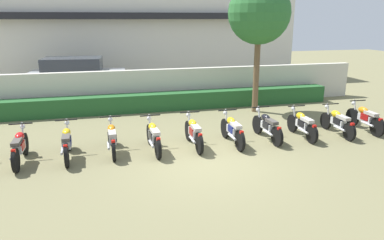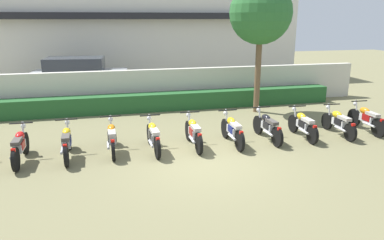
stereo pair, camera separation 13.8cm
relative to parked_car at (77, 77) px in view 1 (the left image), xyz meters
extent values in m
plane|color=olive|center=(3.67, -9.74, -0.94)|extent=(60.00, 60.00, 0.00)
cube|color=silver|center=(3.67, 6.07, 2.55)|extent=(19.22, 6.00, 6.98)
cube|color=black|center=(3.67, 2.82, 2.90)|extent=(16.14, 0.50, 0.36)
cube|color=beige|center=(3.67, -3.08, -0.13)|extent=(18.26, 0.30, 1.62)
cube|color=#235628|center=(3.67, -3.78, -0.58)|extent=(14.61, 0.70, 0.72)
cube|color=#9EA3A8|center=(0.05, -0.01, -0.20)|extent=(4.66, 2.30, 1.00)
cube|color=#2D333D|center=(-0.15, 0.02, 0.63)|extent=(2.86, 1.97, 0.65)
cylinder|color=black|center=(1.71, 0.76, -0.60)|extent=(0.70, 0.29, 0.68)
cylinder|color=black|center=(1.52, -1.08, -0.60)|extent=(0.70, 0.29, 0.68)
cylinder|color=black|center=(-1.42, 1.07, -0.60)|extent=(0.70, 0.29, 0.68)
cylinder|color=black|center=(-1.61, -0.77, -0.60)|extent=(0.70, 0.29, 0.68)
cylinder|color=brown|center=(7.17, -4.97, 0.60)|extent=(0.24, 0.24, 3.07)
sphere|color=#2D6B33|center=(7.17, -4.97, 2.98)|extent=(2.41, 2.41, 2.41)
cylinder|color=black|center=(-1.11, -7.91, -0.62)|extent=(0.09, 0.63, 0.63)
cylinder|color=black|center=(-1.12, -9.17, -0.62)|extent=(0.09, 0.63, 0.63)
cube|color=silver|center=(-1.12, -8.59, -0.47)|extent=(0.20, 0.60, 0.22)
ellipsoid|color=red|center=(-1.12, -8.42, -0.24)|extent=(0.22, 0.44, 0.22)
cube|color=#4C4742|center=(-1.12, -8.82, -0.26)|extent=(0.20, 0.52, 0.10)
cube|color=red|center=(-1.12, -9.27, -0.34)|extent=(0.10, 0.08, 0.08)
cylinder|color=silver|center=(-1.11, -8.00, -0.30)|extent=(0.05, 0.23, 0.65)
cylinder|color=black|center=(-1.11, -8.09, 0.02)|extent=(0.60, 0.04, 0.04)
sphere|color=silver|center=(-1.11, -7.89, -0.12)|extent=(0.14, 0.14, 0.14)
cylinder|color=silver|center=(-1.24, -8.84, -0.60)|extent=(0.07, 0.55, 0.07)
cube|color=#A51414|center=(-1.12, -8.64, -0.42)|extent=(0.24, 0.36, 0.20)
cylinder|color=black|center=(0.05, -7.84, -0.62)|extent=(0.11, 0.63, 0.63)
cylinder|color=black|center=(0.08, -9.14, -0.62)|extent=(0.11, 0.63, 0.63)
cube|color=silver|center=(0.07, -8.54, -0.47)|extent=(0.22, 0.60, 0.22)
ellipsoid|color=yellow|center=(0.06, -8.37, -0.24)|extent=(0.23, 0.45, 0.22)
cube|color=#4C4742|center=(0.07, -8.77, -0.26)|extent=(0.21, 0.52, 0.10)
cube|color=red|center=(0.09, -9.24, -0.34)|extent=(0.10, 0.08, 0.08)
cylinder|color=silver|center=(0.05, -7.93, -0.30)|extent=(0.06, 0.23, 0.65)
cylinder|color=black|center=(0.05, -8.02, 0.02)|extent=(0.60, 0.05, 0.04)
sphere|color=silver|center=(0.05, -7.82, -0.12)|extent=(0.14, 0.14, 0.14)
cylinder|color=silver|center=(-0.05, -8.79, -0.60)|extent=(0.08, 0.55, 0.07)
cube|color=navy|center=(0.07, -8.59, -0.42)|extent=(0.25, 0.37, 0.20)
cylinder|color=black|center=(1.27, -7.72, -0.64)|extent=(0.09, 0.59, 0.59)
cylinder|color=black|center=(1.28, -9.00, -0.64)|extent=(0.09, 0.59, 0.59)
cube|color=silver|center=(1.27, -8.41, -0.49)|extent=(0.20, 0.60, 0.22)
ellipsoid|color=orange|center=(1.27, -8.24, -0.26)|extent=(0.22, 0.44, 0.22)
cube|color=#B2ADA3|center=(1.27, -8.64, -0.28)|extent=(0.20, 0.52, 0.10)
cube|color=red|center=(1.28, -9.10, -0.36)|extent=(0.10, 0.08, 0.08)
cylinder|color=silver|center=(1.27, -7.81, -0.32)|extent=(0.05, 0.23, 0.65)
cylinder|color=black|center=(1.27, -7.90, 0.00)|extent=(0.60, 0.04, 0.04)
sphere|color=silver|center=(1.27, -7.70, -0.14)|extent=(0.14, 0.14, 0.14)
cylinder|color=silver|center=(1.15, -8.66, -0.62)|extent=(0.07, 0.55, 0.07)
cube|color=black|center=(1.27, -8.46, -0.44)|extent=(0.24, 0.36, 0.20)
cylinder|color=black|center=(2.41, -7.91, -0.63)|extent=(0.11, 0.62, 0.62)
cylinder|color=black|center=(2.45, -9.16, -0.63)|extent=(0.11, 0.62, 0.62)
cube|color=silver|center=(2.43, -8.58, -0.48)|extent=(0.22, 0.61, 0.22)
ellipsoid|color=yellow|center=(2.42, -8.41, -0.25)|extent=(0.24, 0.45, 0.22)
cube|color=beige|center=(2.44, -8.81, -0.27)|extent=(0.22, 0.53, 0.10)
cube|color=red|center=(2.45, -9.26, -0.35)|extent=(0.10, 0.08, 0.08)
cylinder|color=silver|center=(2.41, -8.00, -0.31)|extent=(0.06, 0.23, 0.65)
cylinder|color=black|center=(2.41, -8.09, 0.01)|extent=(0.60, 0.06, 0.04)
sphere|color=silver|center=(2.40, -7.89, -0.13)|extent=(0.14, 0.14, 0.14)
cylinder|color=silver|center=(2.32, -8.84, -0.61)|extent=(0.09, 0.55, 0.07)
cube|color=black|center=(2.43, -8.63, -0.43)|extent=(0.25, 0.37, 0.20)
cylinder|color=black|center=(3.63, -7.85, -0.62)|extent=(0.09, 0.62, 0.62)
cylinder|color=black|center=(3.63, -9.11, -0.62)|extent=(0.09, 0.62, 0.62)
cube|color=silver|center=(3.63, -8.53, -0.47)|extent=(0.20, 0.60, 0.22)
ellipsoid|color=yellow|center=(3.63, -8.36, -0.24)|extent=(0.22, 0.44, 0.22)
cube|color=#B2ADA3|center=(3.63, -8.76, -0.26)|extent=(0.20, 0.52, 0.10)
cube|color=red|center=(3.63, -9.21, -0.34)|extent=(0.10, 0.08, 0.08)
cylinder|color=silver|center=(3.63, -7.94, -0.30)|extent=(0.05, 0.23, 0.65)
cylinder|color=black|center=(3.63, -8.03, 0.02)|extent=(0.60, 0.04, 0.04)
sphere|color=silver|center=(3.63, -7.83, -0.12)|extent=(0.14, 0.14, 0.14)
cylinder|color=silver|center=(3.51, -8.78, -0.60)|extent=(0.07, 0.55, 0.07)
cube|color=#A51414|center=(3.63, -8.58, -0.42)|extent=(0.24, 0.36, 0.20)
cylinder|color=black|center=(4.84, -7.89, -0.63)|extent=(0.09, 0.62, 0.62)
cylinder|color=black|center=(4.84, -9.16, -0.63)|extent=(0.09, 0.62, 0.62)
cube|color=silver|center=(4.84, -8.57, -0.48)|extent=(0.20, 0.60, 0.22)
ellipsoid|color=yellow|center=(4.84, -8.40, -0.25)|extent=(0.22, 0.44, 0.22)
cube|color=beige|center=(4.84, -8.80, -0.27)|extent=(0.20, 0.52, 0.10)
cube|color=red|center=(4.84, -9.26, -0.35)|extent=(0.10, 0.08, 0.08)
cylinder|color=silver|center=(4.84, -7.98, -0.31)|extent=(0.05, 0.23, 0.65)
cylinder|color=black|center=(4.84, -8.07, 0.01)|extent=(0.60, 0.04, 0.04)
sphere|color=silver|center=(4.84, -7.87, -0.13)|extent=(0.14, 0.14, 0.14)
cylinder|color=silver|center=(4.72, -8.82, -0.61)|extent=(0.07, 0.55, 0.07)
cube|color=navy|center=(4.84, -8.62, -0.43)|extent=(0.24, 0.36, 0.20)
cylinder|color=black|center=(6.02, -7.76, -0.63)|extent=(0.11, 0.62, 0.61)
cylinder|color=black|center=(6.06, -9.07, -0.63)|extent=(0.11, 0.62, 0.61)
cube|color=silver|center=(6.04, -8.46, -0.48)|extent=(0.22, 0.61, 0.22)
ellipsoid|color=black|center=(6.04, -8.29, -0.25)|extent=(0.23, 0.45, 0.22)
cube|color=#4C4742|center=(6.05, -8.69, -0.27)|extent=(0.21, 0.53, 0.10)
cube|color=red|center=(6.06, -9.17, -0.35)|extent=(0.10, 0.08, 0.08)
cylinder|color=silver|center=(6.02, -7.85, -0.31)|extent=(0.06, 0.23, 0.65)
cylinder|color=black|center=(6.03, -7.94, 0.01)|extent=(0.60, 0.05, 0.04)
sphere|color=silver|center=(6.02, -7.74, -0.13)|extent=(0.14, 0.14, 0.14)
cylinder|color=silver|center=(5.93, -8.72, -0.61)|extent=(0.08, 0.55, 0.07)
cube|color=black|center=(6.04, -8.51, -0.43)|extent=(0.25, 0.37, 0.20)
cylinder|color=black|center=(7.25, -7.88, -0.64)|extent=(0.11, 0.60, 0.59)
cylinder|color=black|center=(7.21, -9.10, -0.64)|extent=(0.11, 0.60, 0.59)
cube|color=silver|center=(7.23, -8.54, -0.49)|extent=(0.22, 0.61, 0.22)
ellipsoid|color=yellow|center=(7.23, -8.37, -0.26)|extent=(0.23, 0.45, 0.22)
cube|color=beige|center=(7.22, -8.77, -0.28)|extent=(0.21, 0.53, 0.10)
cube|color=red|center=(7.21, -9.20, -0.36)|extent=(0.10, 0.08, 0.08)
cylinder|color=silver|center=(7.24, -7.97, -0.32)|extent=(0.06, 0.23, 0.65)
cylinder|color=black|center=(7.24, -8.06, 0.00)|extent=(0.60, 0.05, 0.04)
sphere|color=silver|center=(7.25, -7.86, -0.14)|extent=(0.14, 0.14, 0.14)
cylinder|color=silver|center=(7.10, -8.79, -0.62)|extent=(0.08, 0.55, 0.07)
cube|color=black|center=(7.23, -8.59, -0.44)|extent=(0.25, 0.37, 0.20)
cylinder|color=black|center=(8.54, -7.86, -0.65)|extent=(0.11, 0.57, 0.57)
cylinder|color=black|center=(8.49, -9.16, -0.65)|extent=(0.11, 0.57, 0.57)
cube|color=silver|center=(8.52, -8.56, -0.50)|extent=(0.22, 0.61, 0.22)
ellipsoid|color=yellow|center=(8.52, -8.39, -0.27)|extent=(0.23, 0.45, 0.22)
cube|color=#B2ADA3|center=(8.51, -8.79, -0.29)|extent=(0.22, 0.53, 0.10)
cube|color=red|center=(8.49, -9.26, -0.37)|extent=(0.10, 0.08, 0.08)
cylinder|color=silver|center=(8.54, -7.95, -0.33)|extent=(0.06, 0.23, 0.65)
cylinder|color=black|center=(8.53, -8.04, -0.01)|extent=(0.60, 0.06, 0.04)
sphere|color=silver|center=(8.54, -7.84, -0.15)|extent=(0.14, 0.14, 0.14)
cylinder|color=silver|center=(8.39, -8.81, -0.63)|extent=(0.09, 0.55, 0.07)
cube|color=black|center=(8.51, -8.61, -0.45)|extent=(0.25, 0.37, 0.20)
cylinder|color=black|center=(9.67, -7.77, -0.62)|extent=(0.11, 0.64, 0.64)
cylinder|color=black|center=(9.63, -9.04, -0.62)|extent=(0.11, 0.64, 0.64)
cube|color=silver|center=(9.65, -8.46, -0.47)|extent=(0.22, 0.61, 0.22)
ellipsoid|color=orange|center=(9.66, -8.29, -0.24)|extent=(0.23, 0.45, 0.22)
cube|color=#B2ADA3|center=(9.64, -8.69, -0.26)|extent=(0.22, 0.53, 0.10)
cube|color=red|center=(9.63, -9.14, -0.34)|extent=(0.10, 0.08, 0.08)
cylinder|color=silver|center=(9.67, -7.86, -0.30)|extent=(0.06, 0.23, 0.65)
cylinder|color=black|center=(9.67, -7.95, 0.02)|extent=(0.60, 0.06, 0.04)
sphere|color=silver|center=(9.67, -7.75, -0.12)|extent=(0.14, 0.14, 0.14)
cylinder|color=silver|center=(9.52, -8.70, -0.60)|extent=(0.09, 0.55, 0.07)
cube|color=#A51414|center=(9.65, -8.51, -0.42)|extent=(0.25, 0.37, 0.20)
camera|label=1|loc=(1.01, -18.38, 2.77)|focal=33.93mm
camera|label=2|loc=(1.15, -18.41, 2.77)|focal=33.93mm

